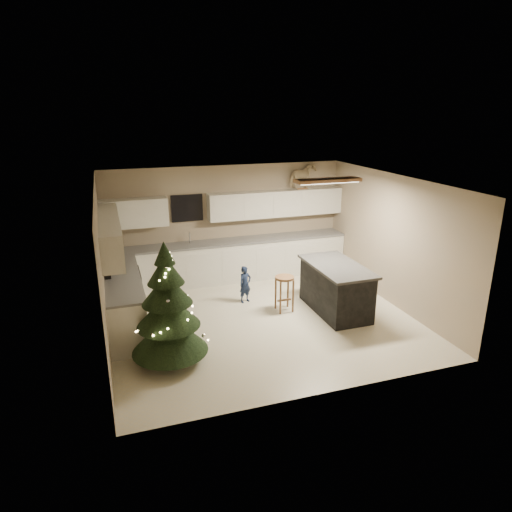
% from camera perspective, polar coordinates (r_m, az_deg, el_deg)
% --- Properties ---
extents(ground_plane, '(5.50, 5.50, 0.00)m').
position_cam_1_polar(ground_plane, '(8.72, 0.74, -7.89)').
color(ground_plane, beige).
extents(room_shell, '(5.52, 5.02, 2.61)m').
position_cam_1_polar(room_shell, '(8.11, 0.94, 3.32)').
color(room_shell, gray).
rests_on(room_shell, ground_plane).
extents(cabinetry, '(5.50, 3.20, 2.00)m').
position_cam_1_polar(cabinetry, '(9.69, -7.56, -0.46)').
color(cabinetry, silver).
rests_on(cabinetry, ground_plane).
extents(island, '(0.90, 1.70, 0.95)m').
position_cam_1_polar(island, '(9.00, 9.93, -3.96)').
color(island, black).
rests_on(island, ground_plane).
extents(bar_stool, '(0.37, 0.37, 0.71)m').
position_cam_1_polar(bar_stool, '(8.88, 3.58, -3.65)').
color(bar_stool, brown).
rests_on(bar_stool, ground_plane).
extents(christmas_tree, '(1.23, 1.19, 1.97)m').
position_cam_1_polar(christmas_tree, '(7.16, -10.93, -7.10)').
color(christmas_tree, '#3F2816').
rests_on(christmas_tree, ground_plane).
extents(toddler, '(0.33, 0.27, 0.77)m').
position_cam_1_polar(toddler, '(9.31, -1.37, -3.56)').
color(toddler, black).
rests_on(toddler, ground_plane).
extents(rocking_horse, '(0.72, 0.50, 0.58)m').
position_cam_1_polar(rocking_horse, '(10.77, 5.84, 9.90)').
color(rocking_horse, brown).
rests_on(rocking_horse, cabinetry).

